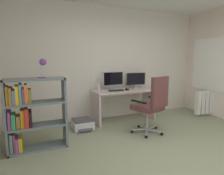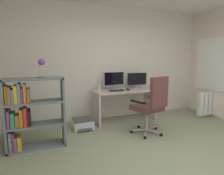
% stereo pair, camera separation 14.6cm
% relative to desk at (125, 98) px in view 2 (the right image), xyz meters
% --- Properties ---
extents(ground_plane, '(4.89, 4.76, 0.02)m').
position_rel_desk_xyz_m(ground_plane, '(-0.16, -2.00, -0.55)').
color(ground_plane, gray).
rests_on(ground_plane, ground).
extents(wall_back, '(4.89, 0.10, 2.69)m').
position_rel_desk_xyz_m(wall_back, '(-0.16, 0.43, 0.80)').
color(wall_back, silver).
rests_on(wall_back, ground).
extents(window_pane, '(0.01, 1.17, 1.24)m').
position_rel_desk_xyz_m(window_pane, '(2.27, -0.52, 0.78)').
color(window_pane, white).
extents(window_frame, '(0.02, 1.25, 1.32)m').
position_rel_desk_xyz_m(window_frame, '(2.27, -0.52, 0.78)').
color(window_frame, white).
extents(desk, '(1.44, 0.60, 0.74)m').
position_rel_desk_xyz_m(desk, '(0.00, 0.00, 0.00)').
color(desk, beige).
rests_on(desk, ground).
extents(monitor_main, '(0.52, 0.18, 0.42)m').
position_rel_desk_xyz_m(monitor_main, '(-0.22, 0.12, 0.45)').
color(monitor_main, '#B2B5B7').
rests_on(monitor_main, desk).
extents(monitor_secondary, '(0.48, 0.18, 0.38)m').
position_rel_desk_xyz_m(monitor_secondary, '(0.39, 0.12, 0.41)').
color(monitor_secondary, '#B2B5B7').
rests_on(monitor_secondary, desk).
extents(keyboard, '(0.35, 0.15, 0.02)m').
position_rel_desk_xyz_m(keyboard, '(-0.23, -0.06, 0.21)').
color(keyboard, black).
rests_on(keyboard, desk).
extents(computer_mouse, '(0.07, 0.10, 0.03)m').
position_rel_desk_xyz_m(computer_mouse, '(0.05, -0.06, 0.21)').
color(computer_mouse, black).
rests_on(computer_mouse, desk).
extents(desktop_speaker, '(0.07, 0.07, 0.17)m').
position_rel_desk_xyz_m(desktop_speaker, '(-0.60, 0.07, 0.28)').
color(desktop_speaker, silver).
rests_on(desktop_speaker, desk).
extents(office_chair, '(0.65, 0.69, 1.14)m').
position_rel_desk_xyz_m(office_chair, '(0.10, -0.98, 0.08)').
color(office_chair, '#B7BABC').
rests_on(office_chair, ground).
extents(bookshelf, '(0.91, 0.30, 1.16)m').
position_rel_desk_xyz_m(bookshelf, '(-2.07, -0.74, 0.06)').
color(bookshelf, slate).
rests_on(bookshelf, ground).
extents(desk_lamp, '(0.14, 0.11, 0.30)m').
position_rel_desk_xyz_m(desk_lamp, '(-1.82, -0.74, 0.83)').
color(desk_lamp, '#723B90').
rests_on(desk_lamp, bookshelf).
extents(printer, '(0.41, 0.51, 0.19)m').
position_rel_desk_xyz_m(printer, '(-1.05, -0.12, -0.45)').
color(printer, white).
rests_on(printer, ground).
extents(radiator, '(0.82, 0.10, 0.58)m').
position_rel_desk_xyz_m(radiator, '(2.18, -0.52, -0.19)').
color(radiator, white).
rests_on(radiator, ground).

